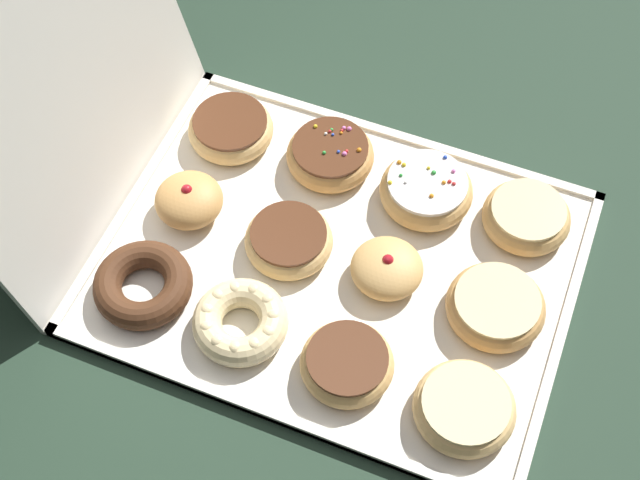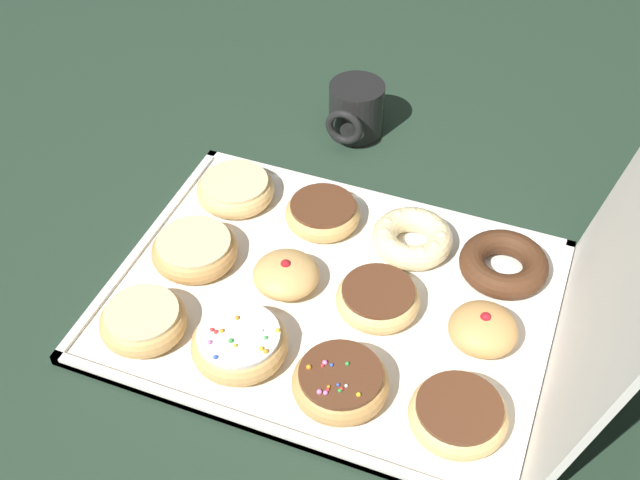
# 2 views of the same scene
# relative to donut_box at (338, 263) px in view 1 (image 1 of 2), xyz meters

# --- Properties ---
(ground_plane) EXTENTS (3.00, 3.00, 0.00)m
(ground_plane) POSITION_rel_donut_box_xyz_m (0.00, 0.00, -0.01)
(ground_plane) COLOR #233828
(donut_box) EXTENTS (0.43, 0.56, 0.01)m
(donut_box) POSITION_rel_donut_box_xyz_m (0.00, 0.00, 0.00)
(donut_box) COLOR silver
(donut_box) RESTS_ON ground
(box_lid_open) EXTENTS (0.43, 0.13, 0.58)m
(box_lid_open) POSITION_rel_donut_box_xyz_m (0.00, 0.35, 0.28)
(box_lid_open) COLOR silver
(box_lid_open) RESTS_ON ground
(glazed_ring_donut_0) EXTENTS (0.11, 0.11, 0.03)m
(glazed_ring_donut_0) POSITION_rel_donut_box_xyz_m (-0.13, -0.20, 0.02)
(glazed_ring_donut_0) COLOR #E5B770
(glazed_ring_donut_0) RESTS_ON donut_box
(glazed_ring_donut_1) EXTENTS (0.12, 0.12, 0.04)m
(glazed_ring_donut_1) POSITION_rel_donut_box_xyz_m (-0.00, -0.20, 0.02)
(glazed_ring_donut_1) COLOR tan
(glazed_ring_donut_1) RESTS_ON donut_box
(glazed_ring_donut_2) EXTENTS (0.11, 0.11, 0.04)m
(glazed_ring_donut_2) POSITION_rel_donut_box_xyz_m (0.13, -0.20, 0.02)
(glazed_ring_donut_2) COLOR tan
(glazed_ring_donut_2) RESTS_ON donut_box
(chocolate_frosted_donut_3) EXTENTS (0.11, 0.11, 0.03)m
(chocolate_frosted_donut_3) POSITION_rel_donut_box_xyz_m (-0.13, -0.06, 0.02)
(chocolate_frosted_donut_3) COLOR tan
(chocolate_frosted_donut_3) RESTS_ON donut_box
(jelly_filled_donut_4) EXTENTS (0.09, 0.09, 0.05)m
(jelly_filled_donut_4) POSITION_rel_donut_box_xyz_m (0.00, -0.06, 0.03)
(jelly_filled_donut_4) COLOR tan
(jelly_filled_donut_4) RESTS_ON donut_box
(sprinkle_donut_5) EXTENTS (0.12, 0.12, 0.04)m
(sprinkle_donut_5) POSITION_rel_donut_box_xyz_m (0.13, -0.07, 0.03)
(sprinkle_donut_5) COLOR tan
(sprinkle_donut_5) RESTS_ON donut_box
(cruller_donut_6) EXTENTS (0.11, 0.11, 0.04)m
(cruller_donut_6) POSITION_rel_donut_box_xyz_m (-0.13, 0.07, 0.02)
(cruller_donut_6) COLOR beige
(cruller_donut_6) RESTS_ON donut_box
(chocolate_frosted_donut_7) EXTENTS (0.11, 0.11, 0.04)m
(chocolate_frosted_donut_7) POSITION_rel_donut_box_xyz_m (-0.01, 0.06, 0.02)
(chocolate_frosted_donut_7) COLOR #E5B770
(chocolate_frosted_donut_7) RESTS_ON donut_box
(sprinkle_donut_8) EXTENTS (0.11, 0.11, 0.04)m
(sprinkle_donut_8) POSITION_rel_donut_box_xyz_m (0.13, 0.06, 0.02)
(sprinkle_donut_8) COLOR tan
(sprinkle_donut_8) RESTS_ON donut_box
(chocolate_cake_ring_donut_9) EXTENTS (0.12, 0.12, 0.03)m
(chocolate_cake_ring_donut_9) POSITION_rel_donut_box_xyz_m (-0.13, 0.20, 0.02)
(chocolate_cake_ring_donut_9) COLOR #472816
(chocolate_cake_ring_donut_9) RESTS_ON donut_box
(jelly_filled_donut_10) EXTENTS (0.09, 0.09, 0.05)m
(jelly_filled_donut_10) POSITION_rel_donut_box_xyz_m (0.00, 0.20, 0.03)
(jelly_filled_donut_10) COLOR tan
(jelly_filled_donut_10) RESTS_ON donut_box
(chocolate_frosted_donut_11) EXTENTS (0.11, 0.11, 0.04)m
(chocolate_frosted_donut_11) POSITION_rel_donut_box_xyz_m (0.13, 0.20, 0.02)
(chocolate_frosted_donut_11) COLOR #E5B770
(chocolate_frosted_donut_11) RESTS_ON donut_box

